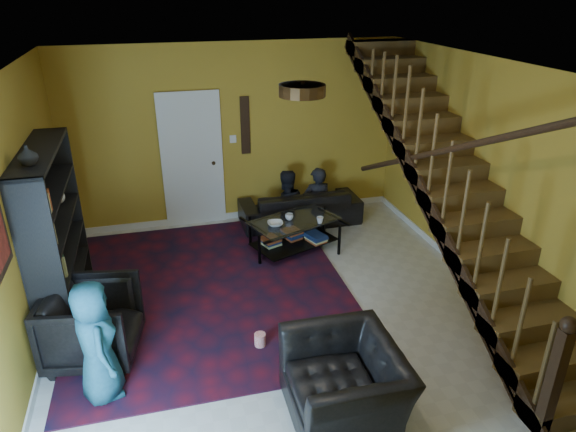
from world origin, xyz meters
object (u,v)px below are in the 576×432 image
(bookshelf, at_px, (57,239))
(armchair_right, at_px, (344,383))
(sofa, at_px, (300,206))
(armchair_left, at_px, (93,323))
(coffee_table, at_px, (294,232))

(bookshelf, height_order, armchair_right, bookshelf)
(bookshelf, relative_size, armchair_right, 1.84)
(sofa, bearing_deg, armchair_left, 41.34)
(armchair_right, bearing_deg, armchair_left, -121.93)
(armchair_left, relative_size, coffee_table, 0.64)
(armchair_right, bearing_deg, coffee_table, 173.29)
(armchair_right, distance_m, coffee_table, 3.19)
(coffee_table, bearing_deg, armchair_right, -97.80)
(sofa, xyz_separation_m, coffee_table, (-0.35, -0.87, -0.01))
(sofa, xyz_separation_m, armchair_left, (-2.97, -2.61, 0.12))
(sofa, bearing_deg, bookshelf, 27.14)
(armchair_left, bearing_deg, coffee_table, -45.40)
(bookshelf, bearing_deg, coffee_table, 15.53)
(coffee_table, bearing_deg, armchair_left, -146.51)
(bookshelf, xyz_separation_m, armchair_right, (2.54, -2.33, -0.61))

